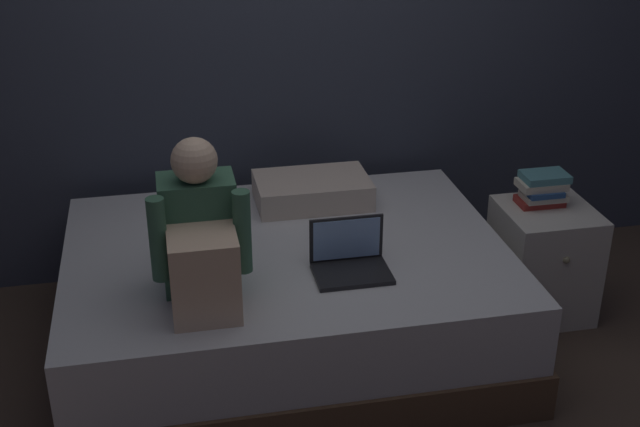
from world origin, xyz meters
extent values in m
plane|color=#47382D|center=(0.00, 0.00, 0.00)|extent=(8.00, 8.00, 0.00)
cube|color=#383D4C|center=(0.00, 1.20, 1.35)|extent=(5.60, 0.10, 2.70)
cube|color=brown|center=(-0.20, 0.30, 0.11)|extent=(2.00, 1.50, 0.21)
cube|color=silver|center=(-0.20, 0.30, 0.37)|extent=(1.96, 1.46, 0.32)
cube|color=beige|center=(1.10, 0.37, 0.28)|extent=(0.44, 0.44, 0.57)
sphere|color=gray|center=(1.10, 0.15, 0.41)|extent=(0.04, 0.04, 0.04)
cube|color=#38664C|center=(-0.59, 0.04, 0.77)|extent=(0.30, 0.20, 0.48)
sphere|color=beige|center=(-0.59, 0.01, 1.10)|extent=(0.18, 0.18, 0.18)
cube|color=beige|center=(-0.59, -0.18, 0.70)|extent=(0.26, 0.24, 0.34)
cylinder|color=#38664C|center=(-0.75, -0.10, 0.83)|extent=(0.07, 0.07, 0.34)
cylinder|color=#38664C|center=(-0.43, -0.10, 0.83)|extent=(0.07, 0.07, 0.34)
cube|color=black|center=(0.03, -0.01, 0.54)|extent=(0.32, 0.22, 0.02)
cube|color=black|center=(0.03, 0.10, 0.65)|extent=(0.32, 0.01, 0.20)
cube|color=#8CB2EA|center=(0.03, 0.10, 0.65)|extent=(0.29, 0.00, 0.18)
cube|color=beige|center=(0.01, 0.75, 0.60)|extent=(0.56, 0.36, 0.13)
cube|color=#9E2D28|center=(1.08, 0.44, 0.58)|extent=(0.22, 0.13, 0.03)
cube|color=beige|center=(1.09, 0.42, 0.62)|extent=(0.21, 0.13, 0.03)
cube|color=#284C84|center=(1.08, 0.42, 0.64)|extent=(0.17, 0.14, 0.03)
cube|color=beige|center=(1.07, 0.43, 0.68)|extent=(0.22, 0.14, 0.04)
cube|color=teal|center=(1.09, 0.44, 0.71)|extent=(0.22, 0.15, 0.04)
camera|label=1|loc=(-0.72, -2.98, 2.29)|focal=46.96mm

